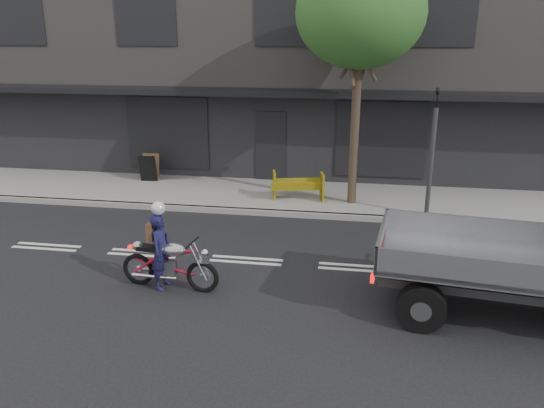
{
  "coord_description": "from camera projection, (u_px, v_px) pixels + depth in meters",
  "views": [
    {
      "loc": [
        2.32,
        -10.51,
        4.79
      ],
      "look_at": [
        0.49,
        0.5,
        1.18
      ],
      "focal_mm": 35.0,
      "sensor_mm": 36.0,
      "label": 1
    }
  ],
  "objects": [
    {
      "name": "sidewalk",
      "position": [
        278.0,
        196.0,
        16.09
      ],
      "size": [
        32.0,
        3.2,
        0.15
      ],
      "primitive_type": "cube",
      "color": "gray",
      "rests_on": "ground"
    },
    {
      "name": "building_main",
      "position": [
        304.0,
        54.0,
        21.08
      ],
      "size": [
        26.0,
        10.0,
        8.0
      ],
      "primitive_type": "cube",
      "color": "slate",
      "rests_on": "ground"
    },
    {
      "name": "sandwich_board",
      "position": [
        148.0,
        169.0,
        17.24
      ],
      "size": [
        0.58,
        0.4,
        0.87
      ],
      "primitive_type": null,
      "rotation": [
        0.0,
        0.0,
        0.07
      ],
      "color": "black",
      "rests_on": "sidewalk"
    },
    {
      "name": "kerb",
      "position": [
        270.0,
        213.0,
        14.59
      ],
      "size": [
        32.0,
        0.2,
        0.15
      ],
      "primitive_type": "cube",
      "color": "gray",
      "rests_on": "ground"
    },
    {
      "name": "traffic_light_pole",
      "position": [
        431.0,
        161.0,
        13.69
      ],
      "size": [
        0.12,
        0.12,
        3.5
      ],
      "color": "#2D2D30",
      "rests_on": "ground"
    },
    {
      "name": "motorcycle",
      "position": [
        169.0,
        263.0,
        10.3
      ],
      "size": [
        2.03,
        0.59,
        1.04
      ],
      "rotation": [
        0.0,
        0.0,
        -0.09
      ],
      "color": "black",
      "rests_on": "ground"
    },
    {
      "name": "construction_barrier",
      "position": [
        297.0,
        187.0,
        15.21
      ],
      "size": [
        1.6,
        0.92,
        0.84
      ],
      "primitive_type": null,
      "rotation": [
        0.0,
        0.0,
        0.22
      ],
      "color": "yellow",
      "rests_on": "sidewalk"
    },
    {
      "name": "ground",
      "position": [
        246.0,
        261.0,
        11.7
      ],
      "size": [
        80.0,
        80.0,
        0.0
      ],
      "primitive_type": "plane",
      "color": "black",
      "rests_on": "ground"
    },
    {
      "name": "street_tree",
      "position": [
        360.0,
        13.0,
        13.68
      ],
      "size": [
        3.4,
        3.4,
        6.74
      ],
      "color": "#382B21",
      "rests_on": "ground"
    },
    {
      "name": "rider",
      "position": [
        161.0,
        251.0,
        10.26
      ],
      "size": [
        0.41,
        0.59,
        1.52
      ],
      "primitive_type": "imported",
      "rotation": [
        0.0,
        0.0,
        1.48
      ],
      "color": "#16163C",
      "rests_on": "ground"
    }
  ]
}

